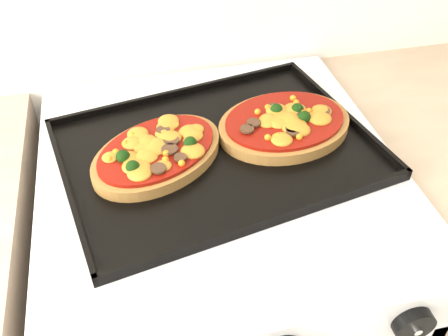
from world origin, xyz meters
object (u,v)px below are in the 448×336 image
object	(u,v)px
stove	(220,310)
pizza_right	(284,123)
pizza_left	(157,152)
baking_tray	(217,148)

from	to	relation	value
stove	pizza_right	world-z (taller)	pizza_right
pizza_left	pizza_right	xyz separation A→B (m)	(0.23, 0.03, 0.00)
stove	pizza_left	xyz separation A→B (m)	(-0.10, 0.01, 0.48)
stove	pizza_left	size ratio (longest dim) A/B	3.88
stove	pizza_left	world-z (taller)	pizza_left
pizza_left	pizza_right	size ratio (longest dim) A/B	0.99
baking_tray	pizza_right	world-z (taller)	pizza_right
pizza_left	baking_tray	bearing A→B (deg)	2.85
stove	baking_tray	xyz separation A→B (m)	(0.00, 0.01, 0.47)
stove	pizza_left	distance (m)	0.49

